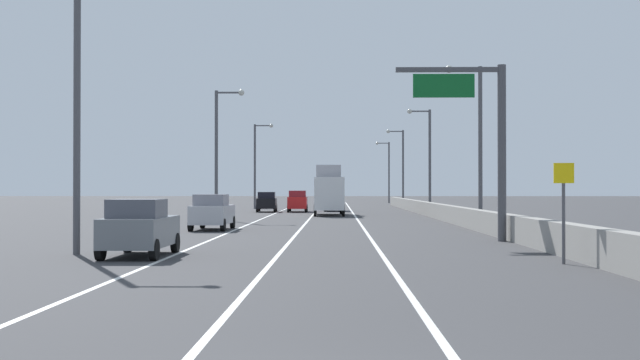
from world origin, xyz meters
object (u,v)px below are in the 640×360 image
at_px(lamp_post_right_fifth, 387,168).
at_px(box_truck, 329,192).
at_px(car_black_0, 267,202).
at_px(car_red_2, 298,201).
at_px(lamp_post_right_second, 476,133).
at_px(lamp_post_left_near, 85,95).
at_px(speed_advisory_sign, 564,205).
at_px(car_silver_1, 212,212).
at_px(lamp_post_right_third, 427,153).
at_px(car_blue_3, 334,201).
at_px(overhead_sign_gantry, 484,130).
at_px(lamp_post_right_fourth, 401,162).
at_px(lamp_post_left_far, 257,159).
at_px(lamp_post_left_mid, 220,144).
at_px(car_gray_4, 140,228).

height_order(lamp_post_right_fifth, box_truck, lamp_post_right_fifth).
height_order(car_black_0, car_red_2, car_red_2).
bearing_deg(lamp_post_right_second, lamp_post_left_near, -130.73).
bearing_deg(car_red_2, speed_advisory_sign, -78.78).
distance_m(car_black_0, car_silver_1, 32.97).
bearing_deg(lamp_post_right_third, car_blue_3, 138.54).
distance_m(overhead_sign_gantry, speed_advisory_sign, 10.66).
height_order(overhead_sign_gantry, car_silver_1, overhead_sign_gantry).
distance_m(speed_advisory_sign, car_red_2, 53.41).
xyz_separation_m(lamp_post_right_fourth, lamp_post_right_fifth, (-0.02, 25.28, 0.00)).
xyz_separation_m(car_red_2, car_blue_3, (3.48, 2.67, -0.04)).
bearing_deg(lamp_post_right_third, lamp_post_left_far, 136.10).
xyz_separation_m(lamp_post_right_second, lamp_post_right_fifth, (-0.23, 75.83, 0.00)).
bearing_deg(car_black_0, lamp_post_left_mid, -95.31).
relative_size(overhead_sign_gantry, car_silver_1, 1.75).
distance_m(lamp_post_right_second, car_gray_4, 25.14).
bearing_deg(car_red_2, car_blue_3, 37.49).
relative_size(lamp_post_right_fourth, car_gray_4, 2.25).
height_order(car_blue_3, box_truck, box_truck).
xyz_separation_m(lamp_post_left_near, car_silver_1, (1.84, 16.13, -4.46)).
relative_size(car_silver_1, car_red_2, 0.92).
bearing_deg(speed_advisory_sign, car_black_0, 104.31).
distance_m(overhead_sign_gantry, lamp_post_right_third, 37.54).
distance_m(lamp_post_left_far, box_truck, 22.37).
bearing_deg(car_black_0, car_red_2, 2.33).
bearing_deg(car_red_2, box_truck, -71.59).
height_order(lamp_post_right_fourth, car_gray_4, lamp_post_right_fourth).
distance_m(lamp_post_left_far, car_gray_4, 61.60).
height_order(speed_advisory_sign, car_gray_4, speed_advisory_sign).
bearing_deg(speed_advisory_sign, lamp_post_right_third, 88.36).
bearing_deg(lamp_post_right_fifth, lamp_post_right_fourth, -89.96).
height_order(lamp_post_right_second, lamp_post_left_mid, same).
relative_size(lamp_post_right_third, lamp_post_left_near, 1.00).
xyz_separation_m(speed_advisory_sign, lamp_post_left_far, (-15.37, 63.83, 3.65)).
distance_m(lamp_post_left_mid, car_red_2, 19.94).
bearing_deg(car_silver_1, lamp_post_left_far, 92.49).
bearing_deg(lamp_post_left_near, car_black_0, 87.72).
distance_m(lamp_post_left_near, car_red_2, 49.65).
height_order(lamp_post_right_fourth, car_black_0, lamp_post_right_fourth).
bearing_deg(car_blue_3, car_silver_1, -100.34).
xyz_separation_m(lamp_post_right_fourth, car_blue_3, (-8.02, -17.96, -4.45)).
bearing_deg(lamp_post_right_fifth, car_red_2, -104.04).
bearing_deg(box_truck, car_blue_3, 87.90).
bearing_deg(lamp_post_left_near, car_blue_3, 80.84).
bearing_deg(lamp_post_right_fifth, lamp_post_left_far, -115.54).
height_order(lamp_post_right_third, lamp_post_left_far, same).
height_order(speed_advisory_sign, lamp_post_right_second, lamp_post_right_second).
bearing_deg(car_silver_1, speed_advisory_sign, -55.14).
relative_size(overhead_sign_gantry, car_black_0, 1.76).
height_order(speed_advisory_sign, lamp_post_right_third, lamp_post_right_third).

